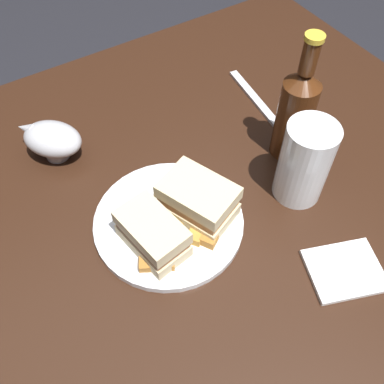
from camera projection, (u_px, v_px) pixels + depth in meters
name	position (u px, v px, depth m)	size (l,w,h in m)	color
ground_plane	(204.00, 332.00, 1.36)	(6.00, 6.00, 0.00)	black
dining_table	(207.00, 278.00, 1.06)	(1.04, 0.93, 0.76)	black
plate	(169.00, 222.00, 0.70)	(0.24, 0.24, 0.01)	white
sandwich_half_left	(152.00, 234.00, 0.64)	(0.08, 0.12, 0.06)	beige
sandwich_half_right	(198.00, 200.00, 0.68)	(0.12, 0.14, 0.07)	beige
potato_wedge_front	(157.00, 264.00, 0.64)	(0.05, 0.02, 0.01)	#AD702D
potato_wedge_middle	(211.00, 236.00, 0.67)	(0.04, 0.02, 0.02)	#AD702D
potato_wedge_back	(186.00, 221.00, 0.69)	(0.05, 0.02, 0.01)	gold
potato_wedge_left_edge	(199.00, 228.00, 0.68)	(0.06, 0.02, 0.02)	gold
pint_glass	(303.00, 167.00, 0.70)	(0.08, 0.08, 0.15)	white
gravy_boat	(52.00, 139.00, 0.76)	(0.13, 0.13, 0.07)	#B7B7BC
cider_bottle	(296.00, 111.00, 0.73)	(0.06, 0.06, 0.24)	#47230F
napkin	(345.00, 270.00, 0.65)	(0.11, 0.09, 0.01)	white
fork	(254.00, 97.00, 0.89)	(0.18, 0.02, 0.01)	silver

